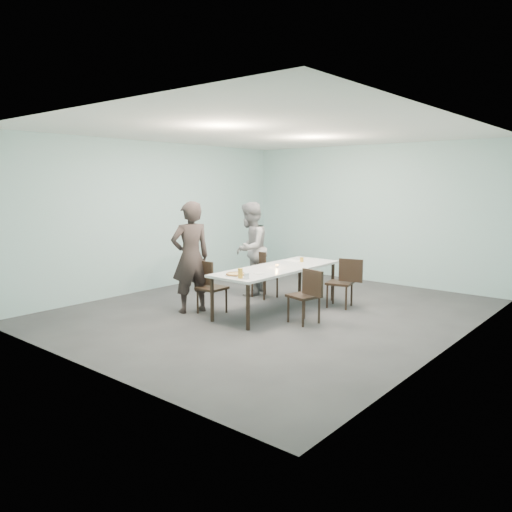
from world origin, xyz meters
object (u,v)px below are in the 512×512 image
Objects in this scene: chair_far_left at (262,271)px; side_plate at (259,273)px; chair_near_right at (307,292)px; tealight at (277,266)px; diner_far at (250,249)px; pizza at (236,274)px; chair_far_right at (344,279)px; diner_near at (191,257)px; chair_near_left at (208,283)px; table at (277,271)px; amber_tumbler at (302,260)px; beer_glass at (240,273)px; water_tumbler at (247,276)px.

chair_far_left reaches higher than side_plate.
chair_near_right is 15.54× the size of tealight.
diner_far is 2.04m from pizza.
chair_near_right is 2.33m from diner_far.
chair_far_right is 2.70m from diner_near.
tealight reaches higher than side_plate.
tealight is at bearing 43.50° from chair_near_left.
table is at bearing 40.92° from diner_far.
tealight is (0.82, 0.83, 0.27)m from chair_near_left.
amber_tumbler is at bearing 17.41° from chair_far_left.
chair_far_left reaches higher than table.
chair_far_right is 4.83× the size of side_plate.
chair_near_right and chair_far_right have the same top height.
chair_near_left is at bearing 29.00° from chair_near_right.
diner_far is 32.30× the size of tealight.
table is at bearing 44.70° from chair_near_left.
diner_near reaches higher than chair_near_left.
tealight is 0.70× the size of amber_tumbler.
diner_far is 1.38m from tealight.
amber_tumbler is at bearing 91.75° from table.
diner_far is at bearing -155.48° from diner_near.
beer_glass is 2.68× the size of tealight.
diner_near is at bearing 31.15° from chair_near_right.
table is 1.19m from chair_near_left.
beer_glass is at bearing 104.55° from diner_near.
diner_near reaches higher than tealight.
tealight is (1.07, 0.98, -0.17)m from diner_near.
beer_glass is 1.91m from amber_tumbler.
chair_far_left is at bearing 142.58° from tealight.
beer_glass is (1.23, -0.13, -0.11)m from diner_near.
amber_tumbler is at bearing 170.17° from diner_near.
chair_near_left is 1.00× the size of chair_far_left.
diner_far reaches higher than side_plate.
chair_near_right is at bearing -22.06° from tealight.
chair_near_right is 1.09m from beer_glass.
chair_near_left is at bearing 34.77° from chair_far_right.
chair_near_left is at bearing 163.78° from beer_glass.
table is 1.44× the size of diner_far.
chair_far_right is (0.78, 0.91, -0.19)m from table.
table is 3.00× the size of chair_far_right.
diner_far reaches higher than chair_near_right.
diner_far is at bearing 134.67° from side_plate.
amber_tumbler is (-0.30, 1.89, -0.01)m from water_tumbler.
diner_near is 33.51× the size of tealight.
diner_near is at bearing -120.41° from amber_tumbler.
side_plate is at bearing -78.63° from tealight.
table is 1.39× the size of diner_near.
diner_near is 1.04× the size of diner_far.
chair_near_left and chair_far_left have the same top height.
amber_tumbler is at bearing 89.63° from pizza.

